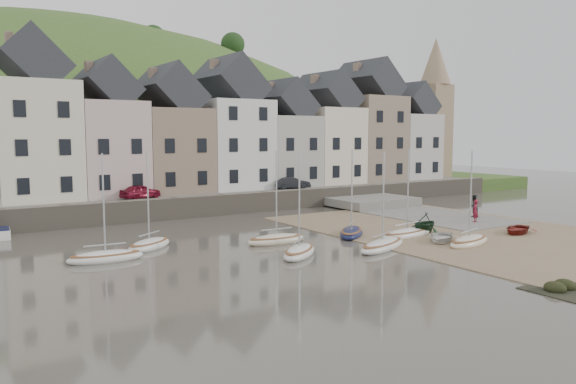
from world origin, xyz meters
TOP-DOWN VIEW (x-y plane):
  - ground at (0.00, 0.00)m, footprint 160.00×160.00m
  - quay_land at (0.00, 32.00)m, footprint 90.00×30.00m
  - quay_street at (0.00, 20.50)m, footprint 70.00×7.00m
  - seawall at (0.00, 17.00)m, footprint 70.00×1.20m
  - beach at (11.00, 0.00)m, footprint 18.00×26.00m
  - slipway at (15.00, 8.00)m, footprint 8.00×18.00m
  - hillside at (-5.00, 60.00)m, footprint 134.40×84.00m
  - townhouse_terrace at (1.76, 24.00)m, footprint 61.05×8.00m
  - church_spire at (34.55, 24.00)m, footprint 4.00×4.00m
  - sailboat_0 at (-13.56, 4.08)m, footprint 4.33×1.84m
  - sailboat_1 at (-10.29, 6.16)m, footprint 3.99×3.43m
  - sailboat_2 at (-2.69, 3.25)m, footprint 4.26×1.64m
  - sailboat_3 at (-3.58, -0.74)m, footprint 4.09×3.75m
  - sailboat_4 at (1.88, -1.95)m, footprint 5.26×3.26m
  - sailboat_5 at (3.12, 2.60)m, footprint 4.09×4.00m
  - sailboat_6 at (6.15, 0.20)m, footprint 5.26×2.26m
  - sailboat_7 at (7.47, -4.06)m, footprint 4.63×2.54m
  - rowboat_white at (6.60, -2.48)m, footprint 3.71×3.39m
  - rowboat_green at (8.03, 0.35)m, footprint 3.32×3.05m
  - rowboat_red at (13.56, -3.34)m, footprint 3.65×3.11m
  - person_red at (14.99, 1.51)m, footprint 0.77×0.65m
  - person_dark at (17.11, 3.36)m, footprint 1.04×0.88m
  - car_left at (-6.40, 19.50)m, footprint 3.91×2.60m
  - car_right at (9.26, 19.50)m, footprint 3.85×2.03m

SIDE VIEW (x-z plane):
  - hillside at x=-5.00m, z-range -59.99..24.01m
  - ground at x=0.00m, z-range 0.00..0.00m
  - beach at x=11.00m, z-range 0.00..0.06m
  - slipway at x=15.00m, z-range 0.00..0.12m
  - sailboat_6 at x=6.15m, z-range -2.90..3.42m
  - sailboat_4 at x=1.88m, z-range -2.90..3.42m
  - sailboat_7 at x=7.47m, z-range -2.90..3.42m
  - sailboat_5 at x=3.12m, z-range -2.90..3.42m
  - sailboat_0 at x=-13.56m, z-range -2.90..3.42m
  - sailboat_2 at x=-2.69m, z-range -2.90..3.42m
  - sailboat_3 at x=-3.58m, z-range -2.89..3.43m
  - sailboat_1 at x=-10.29m, z-range -2.89..3.43m
  - rowboat_white at x=6.60m, z-range 0.06..0.69m
  - rowboat_red at x=13.56m, z-range 0.06..0.70m
  - quay_land at x=0.00m, z-range 0.00..1.50m
  - rowboat_green at x=8.03m, z-range 0.06..1.53m
  - seawall at x=0.00m, z-range 0.00..1.80m
  - person_red at x=14.99m, z-range 0.12..1.92m
  - person_dark at x=17.11m, z-range 0.12..2.01m
  - quay_street at x=0.00m, z-range 1.50..1.60m
  - car_right at x=9.26m, z-range 1.60..2.81m
  - car_left at x=-6.40m, z-range 1.60..2.84m
  - townhouse_terrace at x=1.76m, z-range 0.36..14.29m
  - church_spire at x=34.55m, z-range 2.06..20.06m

